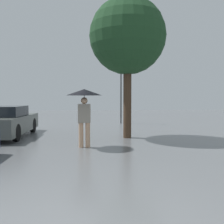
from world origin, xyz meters
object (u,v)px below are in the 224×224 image
at_px(pedestrian, 84,100).
at_px(street_lamp, 121,79).
at_px(tree, 128,37).
at_px(parked_car_farthest, 6,122).

xyz_separation_m(pedestrian, street_lamp, (2.06, 7.61, 1.26)).
xyz_separation_m(pedestrian, tree, (1.65, 1.83, 2.46)).
bearing_deg(parked_car_farthest, tree, -8.30).
bearing_deg(street_lamp, pedestrian, -105.17).
bearing_deg(tree, street_lamp, 85.87).
height_order(tree, street_lamp, tree).
distance_m(parked_car_farthest, tree, 6.01).
relative_size(tree, street_lamp, 1.24).
xyz_separation_m(pedestrian, parked_car_farthest, (-3.27, 2.55, -0.92)).
bearing_deg(pedestrian, tree, 48.08).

